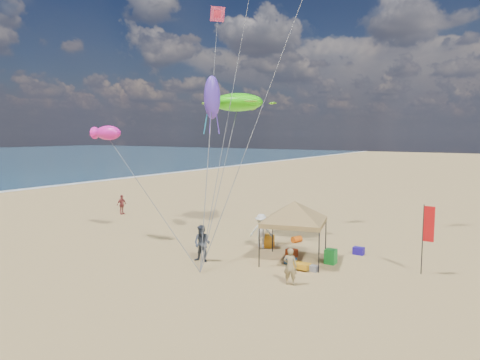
{
  "coord_description": "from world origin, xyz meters",
  "views": [
    {
      "loc": [
        11.12,
        -14.15,
        6.2
      ],
      "look_at": [
        0.0,
        3.0,
        4.0
      ],
      "focal_mm": 32.19,
      "sensor_mm": 36.0,
      "label": 1
    }
  ],
  "objects": [
    {
      "name": "cooler_red",
      "position": [
        1.74,
        5.13,
        0.19
      ],
      "size": [
        0.54,
        0.38,
        0.38
      ],
      "primitive_type": "cube",
      "color": "#B8340E",
      "rests_on": "ground"
    },
    {
      "name": "crate_grey",
      "position": [
        3.66,
        3.51,
        0.14
      ],
      "size": [
        0.34,
        0.3,
        0.28
      ],
      "primitive_type": "cube",
      "color": "gray",
      "rests_on": "ground"
    },
    {
      "name": "squid_kite",
      "position": [
        -2.74,
        4.5,
        8.13
      ],
      "size": [
        1.12,
        1.12,
        2.29
      ],
      "primitive_type": "ellipsoid",
      "rotation": [
        0.0,
        0.0,
        -0.34
      ],
      "color": "#5D39D0",
      "rests_on": "ground"
    },
    {
      "name": "beach_cart",
      "position": [
        3.02,
        3.4,
        0.2
      ],
      "size": [
        0.9,
        0.5,
        0.24
      ],
      "primitive_type": "cube",
      "color": "orange",
      "rests_on": "ground"
    },
    {
      "name": "chair_green",
      "position": [
        3.85,
        5.06,
        0.35
      ],
      "size": [
        0.5,
        0.5,
        0.7
      ],
      "primitive_type": "cube",
      "color": "#18882A",
      "rests_on": "ground"
    },
    {
      "name": "cooler_blue",
      "position": [
        4.48,
        7.35,
        0.19
      ],
      "size": [
        0.54,
        0.38,
        0.38
      ],
      "primitive_type": "cube",
      "color": "#211293",
      "rests_on": "ground"
    },
    {
      "name": "canopy_tent",
      "position": [
        2.19,
        4.44,
        2.86
      ],
      "size": [
        5.38,
        5.38,
        3.44
      ],
      "color": "black",
      "rests_on": "ground"
    },
    {
      "name": "bag_orange",
      "position": [
        0.71,
        7.87,
        0.18
      ],
      "size": [
        0.54,
        0.69,
        0.36
      ],
      "primitive_type": "cylinder",
      "rotation": [
        0.0,
        1.57,
        1.22
      ],
      "color": "#F05D0D",
      "rests_on": "ground"
    },
    {
      "name": "person_near_a",
      "position": [
        3.5,
        1.39,
        0.77
      ],
      "size": [
        0.63,
        0.49,
        1.55
      ],
      "primitive_type": "imported",
      "rotation": [
        0.0,
        0.0,
        3.37
      ],
      "color": "tan",
      "rests_on": "ground"
    },
    {
      "name": "person_near_b",
      "position": [
        -1.52,
        1.96,
        0.9
      ],
      "size": [
        0.98,
        0.82,
        1.8
      ],
      "primitive_type": "imported",
      "rotation": [
        0.0,
        0.0,
        0.17
      ],
      "color": "#343A46",
      "rests_on": "ground"
    },
    {
      "name": "stunt_kite_pink",
      "position": [
        -9.31,
        14.12,
        15.53
      ],
      "size": [
        1.12,
        1.18,
        1.03
      ],
      "primitive_type": "cube",
      "rotation": [
        0.44,
        0.0,
        0.86
      ],
      "color": "#F43B6F",
      "rests_on": "ground"
    },
    {
      "name": "feather_flag",
      "position": [
        7.95,
        5.79,
        2.09
      ],
      "size": [
        0.48,
        0.04,
        3.13
      ],
      "color": "black",
      "rests_on": "ground"
    },
    {
      "name": "fish_kite",
      "position": [
        -8.65,
        2.48,
        6.26
      ],
      "size": [
        1.85,
        0.94,
        0.82
      ],
      "primitive_type": "ellipsoid",
      "rotation": [
        0.0,
        0.0,
        0.01
      ],
      "color": "#FF1EAE",
      "rests_on": "ground"
    },
    {
      "name": "person_far_a",
      "position": [
        -14.44,
        8.43,
        0.76
      ],
      "size": [
        0.37,
        0.89,
        1.51
      ],
      "primitive_type": "imported",
      "rotation": [
        0.0,
        0.0,
        1.57
      ],
      "color": "#A33F3E",
      "rests_on": "ground"
    },
    {
      "name": "ground",
      "position": [
        0.0,
        0.0,
        0.0
      ],
      "size": [
        280.0,
        280.0,
        0.0
      ],
      "primitive_type": "plane",
      "color": "tan",
      "rests_on": "ground"
    },
    {
      "name": "person_near_c",
      "position": [
        -0.33,
        5.63,
        0.95
      ],
      "size": [
        1.41,
        1.15,
        1.9
      ],
      "primitive_type": "imported",
      "rotation": [
        0.0,
        0.0,
        3.57
      ],
      "color": "silver",
      "rests_on": "ground"
    },
    {
      "name": "turtle_kite",
      "position": [
        -3.03,
        7.4,
        8.05
      ],
      "size": [
        3.45,
        2.9,
        1.06
      ],
      "primitive_type": "ellipsoid",
      "rotation": [
        0.0,
        0.0,
        -0.12
      ],
      "color": "#38FA0D",
      "rests_on": "ground"
    },
    {
      "name": "chair_yellow",
      "position": [
        -0.12,
        6.05,
        0.35
      ],
      "size": [
        0.5,
        0.5,
        0.7
      ],
      "primitive_type": "cube",
      "color": "orange",
      "rests_on": "ground"
    },
    {
      "name": "bag_navy",
      "position": [
        2.31,
        3.85,
        0.18
      ],
      "size": [
        0.69,
        0.54,
        0.36
      ],
      "primitive_type": "cylinder",
      "rotation": [
        0.0,
        1.57,
        0.35
      ],
      "color": "#0E233F",
      "rests_on": "ground"
    }
  ]
}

